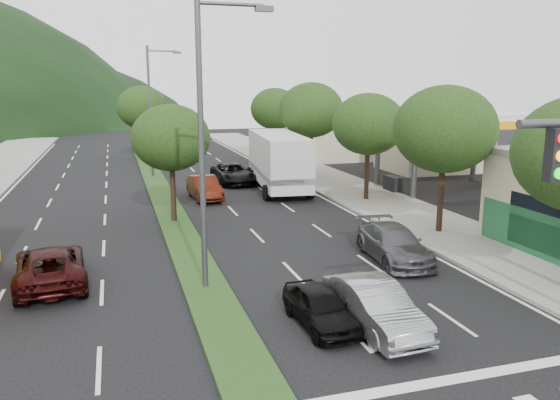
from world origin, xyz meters
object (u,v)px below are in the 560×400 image
object	(u,v)px
tree_r_c	(368,124)
motorhome	(278,160)
car_queue_a	(320,307)
sedan_silver	(374,306)
tree_r_e	(275,109)
car_queue_b	(394,244)
car_queue_c	(204,188)
streetlight_near	(207,130)
tree_med_far	(142,107)
tree_med_near	(171,138)
suv_maroon	(50,266)
tree_r_d	(311,110)
tree_r_b	(445,129)
streetlight_mid	(153,105)
car_queue_d	(233,174)

from	to	relation	value
tree_r_c	motorhome	world-z (taller)	tree_r_c
car_queue_a	sedan_silver	bearing A→B (deg)	-27.80
sedan_silver	tree_r_e	bearing A→B (deg)	75.04
car_queue_b	car_queue_c	xyz separation A→B (m)	(-5.41, 14.55, 0.02)
streetlight_near	tree_r_c	bearing A→B (deg)	45.49
tree_r_e	motorhome	distance (m)	15.38
tree_med_far	tree_med_near	bearing A→B (deg)	-90.00
tree_med_near	streetlight_near	world-z (taller)	streetlight_near
streetlight_near	sedan_silver	distance (m)	7.85
suv_maroon	car_queue_b	size ratio (longest dim) A/B	1.04
tree_r_c	tree_r_d	distance (m)	10.01
tree_r_d	motorhome	distance (m)	6.87
tree_med_near	car_queue_b	size ratio (longest dim) A/B	1.25
car_queue_b	suv_maroon	bearing A→B (deg)	-179.13
tree_med_near	suv_maroon	size ratio (longest dim) A/B	1.19
tree_r_b	streetlight_mid	distance (m)	24.09
car_queue_a	car_queue_b	bearing A→B (deg)	41.42
tree_med_near	streetlight_mid	xyz separation A→B (m)	(0.21, 15.00, 1.16)
car_queue_b	car_queue_d	distance (m)	19.71
tree_r_c	car_queue_b	xyz separation A→B (m)	(-4.09, -11.00, -4.05)
streetlight_near	motorhome	distance (m)	19.41
car_queue_b	tree_med_near	bearing A→B (deg)	136.78
streetlight_near	sedan_silver	bearing A→B (deg)	-49.37
streetlight_mid	tree_med_near	bearing A→B (deg)	-90.78
car_queue_a	tree_med_far	bearing A→B (deg)	91.17
tree_r_c	streetlight_mid	size ratio (longest dim) A/B	0.65
car_queue_d	tree_r_b	bearing A→B (deg)	-71.04
suv_maroon	motorhome	distance (m)	20.30
sedan_silver	car_queue_a	bearing A→B (deg)	152.03
tree_r_e	car_queue_a	xyz separation A→B (m)	(-9.22, -36.00, -4.30)
tree_r_c	sedan_silver	distance (m)	18.84
tree_med_far	streetlight_near	distance (m)	36.01
tree_r_e	tree_r_c	bearing A→B (deg)	-90.00
tree_r_b	car_queue_a	world-z (taller)	tree_r_b
tree_r_e	car_queue_c	world-z (taller)	tree_r_e
tree_r_d	streetlight_near	xyz separation A→B (m)	(-11.79, -22.00, 0.40)
car_queue_c	tree_med_near	bearing A→B (deg)	-117.86
tree_r_d	tree_med_near	world-z (taller)	tree_r_d
tree_r_e	tree_med_near	size ratio (longest dim) A/B	1.11
streetlight_mid	car_queue_b	bearing A→B (deg)	-72.19
streetlight_near	streetlight_mid	world-z (taller)	same
tree_med_far	car_queue_b	bearing A→B (deg)	-77.26
streetlight_near	suv_maroon	bearing A→B (deg)	159.31
car_queue_a	tree_r_b	bearing A→B (deg)	38.14
car_queue_b	sedan_silver	bearing A→B (deg)	-117.69
tree_med_far	streetlight_near	bearing A→B (deg)	-89.67
tree_r_c	car_queue_a	bearing A→B (deg)	-119.96
tree_r_b	tree_r_d	xyz separation A→B (m)	(0.00, 18.00, 0.14)
sedan_silver	car_queue_b	bearing A→B (deg)	53.88
suv_maroon	car_queue_d	distance (m)	21.33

